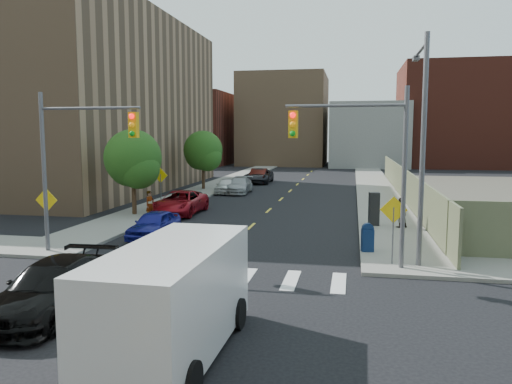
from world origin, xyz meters
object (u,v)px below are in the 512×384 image
at_px(parked_car_red, 180,203).
at_px(pedestrian_east, 400,213).
at_px(payphone, 374,209).
at_px(pedestrian_west, 150,205).
at_px(parked_car_maroon, 259,176).
at_px(parked_car_silver, 239,185).
at_px(parked_car_white, 227,186).
at_px(parked_car_black, 188,202).
at_px(parked_car_grey, 259,176).
at_px(cargo_van, 176,295).
at_px(mailbox, 368,238).
at_px(black_sedan, 53,288).
at_px(parked_car_blue, 154,224).

distance_m(parked_car_red, pedestrian_east, 13.89).
relative_size(payphone, pedestrian_east, 1.13).
bearing_deg(pedestrian_west, parked_car_maroon, 18.04).
xyz_separation_m(parked_car_silver, parked_car_white, (-1.06, -0.31, -0.02)).
xyz_separation_m(parked_car_red, parked_car_silver, (1.21, 11.98, -0.07)).
bearing_deg(parked_car_maroon, pedestrian_west, -98.60).
relative_size(parked_car_white, pedestrian_east, 2.42).
bearing_deg(pedestrian_east, parked_car_black, -39.87).
relative_size(parked_car_maroon, parked_car_grey, 0.84).
xyz_separation_m(payphone, pedestrian_east, (1.39, -0.35, -0.11)).
bearing_deg(parked_car_red, parked_car_grey, 86.82).
bearing_deg(cargo_van, mailbox, 67.29).
bearing_deg(payphone, cargo_van, -117.98).
xyz_separation_m(parked_car_black, pedestrian_west, (-0.93, -4.32, 0.37)).
height_order(parked_car_red, pedestrian_east, pedestrian_east).
bearing_deg(parked_car_white, mailbox, -62.51).
height_order(pedestrian_west, pedestrian_east, pedestrian_west).
distance_m(parked_car_maroon, pedestrian_east, 27.08).
height_order(cargo_van, mailbox, cargo_van).
bearing_deg(cargo_van, parked_car_white, 103.40).
height_order(parked_car_silver, pedestrian_east, pedestrian_east).
height_order(parked_car_maroon, pedestrian_east, pedestrian_east).
xyz_separation_m(parked_car_silver, cargo_van, (5.70, -31.64, 0.71)).
bearing_deg(payphone, parked_car_white, 119.74).
bearing_deg(mailbox, black_sedan, -145.37).
relative_size(parked_car_blue, parked_car_black, 1.05).
distance_m(parked_car_red, parked_car_white, 11.67).
relative_size(parked_car_red, mailbox, 4.41).
bearing_deg(parked_car_blue, parked_car_maroon, 92.27).
relative_size(parked_car_maroon, black_sedan, 0.88).
bearing_deg(parked_car_silver, pedestrian_west, -99.60).
distance_m(parked_car_maroon, black_sedan, 39.20).
relative_size(parked_car_red, pedestrian_west, 3.24).
distance_m(parked_car_white, cargo_van, 32.06).
distance_m(parked_car_red, pedestrian_west, 2.97).
bearing_deg(parked_car_white, parked_car_silver, 14.36).
bearing_deg(parked_car_grey, parked_car_blue, -91.04).
height_order(payphone, pedestrian_west, payphone).
relative_size(parked_car_grey, black_sedan, 1.05).
xyz_separation_m(parked_car_blue, black_sedan, (1.28, -10.65, 0.08)).
bearing_deg(parked_car_black, pedestrian_east, -18.62).
xyz_separation_m(parked_car_black, parked_car_grey, (1.17, 19.81, 0.14)).
height_order(cargo_van, pedestrian_west, cargo_van).
bearing_deg(payphone, pedestrian_east, -24.92).
bearing_deg(parked_car_maroon, parked_car_red, -96.86).
relative_size(black_sedan, pedestrian_east, 3.24).
relative_size(parked_car_blue, parked_car_white, 1.02).
height_order(parked_car_grey, mailbox, parked_car_grey).
xyz_separation_m(parked_car_silver, parked_car_grey, (0.00, 9.32, 0.08)).
bearing_deg(cargo_van, parked_car_maroon, 99.14).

